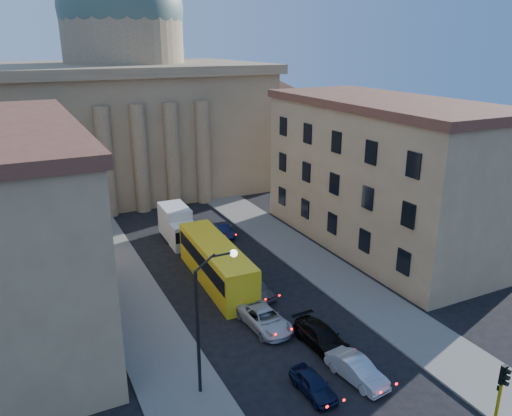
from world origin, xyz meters
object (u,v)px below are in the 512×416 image
(traffic_light, at_px, (500,394))
(city_bus, at_px, (216,262))
(car_left_near, at_px, (313,384))
(box_truck, at_px, (178,226))
(street_lamp, at_px, (206,313))
(car_right_near, at_px, (357,370))

(traffic_light, distance_m, city_bus, 23.87)
(traffic_light, bearing_deg, car_left_near, 134.27)
(box_truck, bearing_deg, city_bus, -88.43)
(city_bus, bearing_deg, traffic_light, -71.88)
(street_lamp, relative_size, city_bus, 0.70)
(car_right_near, relative_size, city_bus, 0.35)
(city_bus, bearing_deg, car_left_near, -88.84)
(city_bus, distance_m, box_truck, 10.59)
(box_truck, bearing_deg, car_left_near, -89.24)
(street_lamp, xyz_separation_m, city_bus, (5.77, 12.95, -3.40))
(street_lamp, height_order, city_bus, street_lamp)
(traffic_light, height_order, city_bus, traffic_light)
(car_right_near, height_order, city_bus, city_bus)
(street_lamp, height_order, car_left_near, street_lamp)
(city_bus, bearing_deg, street_lamp, -111.69)
(street_lamp, bearing_deg, box_truck, 76.32)
(street_lamp, distance_m, box_truck, 24.50)
(car_right_near, bearing_deg, city_bus, 92.01)
(car_right_near, distance_m, city_bus, 16.36)
(car_left_near, height_order, box_truck, box_truck)
(car_left_near, distance_m, city_bus, 16.01)
(car_left_near, distance_m, car_right_near, 3.08)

